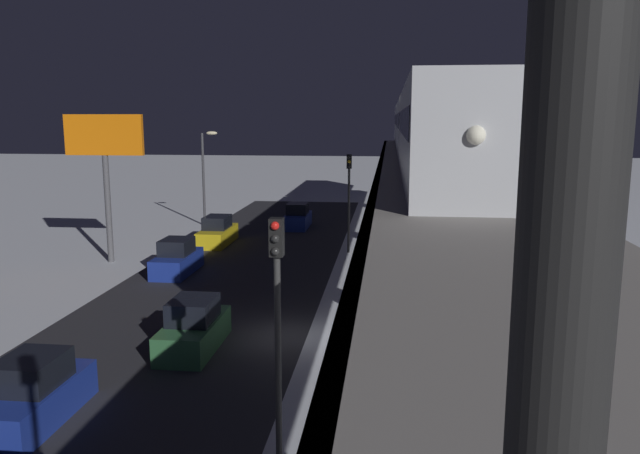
% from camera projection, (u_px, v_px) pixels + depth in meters
% --- Properties ---
extents(ground_plane, '(240.00, 240.00, 0.00)m').
position_uv_depth(ground_plane, '(288.00, 336.00, 24.91)').
color(ground_plane, silver).
extents(avenue_asphalt, '(11.00, 80.78, 0.01)m').
position_uv_depth(avenue_asphalt, '(175.00, 331.00, 25.43)').
color(avenue_asphalt, '#28282D').
rests_on(avenue_asphalt, ground_plane).
extents(elevated_railway, '(5.00, 80.78, 6.43)m').
position_uv_depth(elevated_railway, '(437.00, 201.00, 23.30)').
color(elevated_railway, gray).
rests_on(elevated_railway, ground_plane).
extents(subway_train, '(2.94, 55.47, 3.40)m').
position_uv_depth(subway_train, '(419.00, 125.00, 40.86)').
color(subway_train, '#B7BABF').
rests_on(subway_train, elevated_railway).
extents(sedan_blue, '(1.80, 4.25, 1.97)m').
position_uv_depth(sedan_blue, '(298.00, 218.00, 49.49)').
color(sedan_blue, navy).
rests_on(sedan_blue, ground_plane).
extents(sedan_blue_2, '(1.80, 4.25, 1.97)m').
position_uv_depth(sedan_blue_2, '(177.00, 259.00, 34.92)').
color(sedan_blue_2, navy).
rests_on(sedan_blue_2, ground_plane).
extents(sedan_yellow, '(1.80, 4.75, 1.97)m').
position_uv_depth(sedan_yellow, '(217.00, 233.00, 43.05)').
color(sedan_yellow, gold).
rests_on(sedan_yellow, ground_plane).
extents(sedan_green, '(1.80, 4.23, 1.97)m').
position_uv_depth(sedan_green, '(194.00, 329.00, 23.41)').
color(sedan_green, '#2D6038').
rests_on(sedan_green, ground_plane).
extents(sedan_blue_3, '(1.80, 4.16, 1.97)m').
position_uv_depth(sedan_blue_3, '(34.00, 395.00, 17.78)').
color(sedan_blue_3, navy).
rests_on(sedan_blue_3, ground_plane).
extents(traffic_light_near, '(0.32, 0.44, 6.40)m').
position_uv_depth(traffic_light_near, '(277.00, 310.00, 14.60)').
color(traffic_light_near, '#2D2D2D').
rests_on(traffic_light_near, ground_plane).
extents(traffic_light_mid, '(0.32, 0.44, 6.40)m').
position_uv_depth(traffic_light_mid, '(349.00, 189.00, 39.67)').
color(traffic_light_mid, '#2D2D2D').
rests_on(traffic_light_mid, ground_plane).
extents(commercial_billboard, '(4.80, 0.36, 8.90)m').
position_uv_depth(commercial_billboard, '(105.00, 150.00, 36.66)').
color(commercial_billboard, '#4C4C51').
rests_on(commercial_billboard, ground_plane).
extents(street_lamp_far, '(1.35, 0.44, 7.65)m').
position_uv_depth(street_lamp_far, '(206.00, 167.00, 49.73)').
color(street_lamp_far, '#38383D').
rests_on(street_lamp_far, ground_plane).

